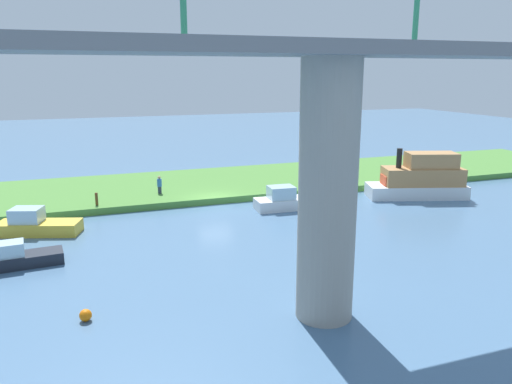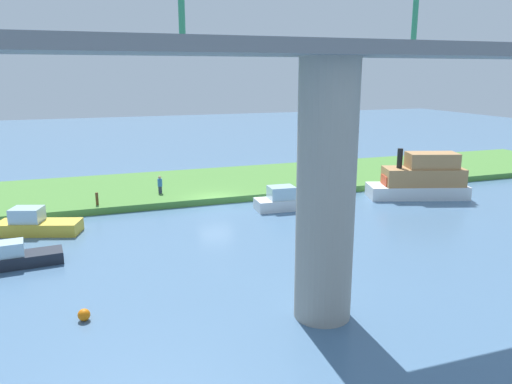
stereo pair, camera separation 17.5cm
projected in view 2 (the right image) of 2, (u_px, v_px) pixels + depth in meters
ground_plane at (215, 205)px, 37.91m from camera, size 160.00×160.00×0.00m
grassy_bank at (197, 185)px, 43.35m from camera, size 80.00×12.00×0.50m
bridge_pylon at (326, 194)px, 19.48m from camera, size 2.30×2.30×10.37m
bridge_span at (331, 42)px, 18.17m from camera, size 70.70×4.30×3.25m
person_on_bank at (160, 184)px, 39.21m from camera, size 0.49×0.49×1.39m
mooring_post at (97, 199)px, 35.79m from camera, size 0.20×0.20×0.91m
motorboat_white at (421, 179)px, 39.79m from camera, size 8.14×4.83×3.95m
houseboat_blue at (288, 201)px, 36.67m from camera, size 5.23×2.11×1.71m
motorboat_red at (36, 224)px, 31.04m from camera, size 5.28×3.25×1.66m
pontoon_yellow at (18, 257)px, 25.87m from camera, size 4.15×1.76×1.35m
marker_buoy at (84, 315)px, 20.20m from camera, size 0.50×0.50×0.50m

